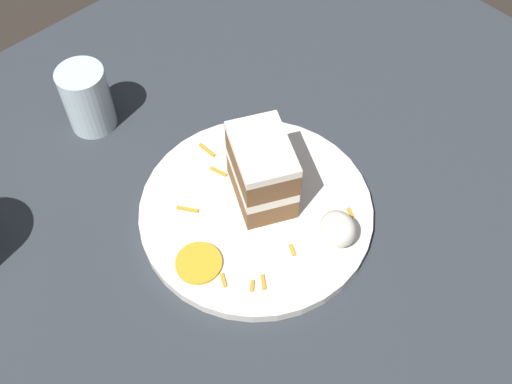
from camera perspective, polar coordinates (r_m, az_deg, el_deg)
ground_plane at (r=0.73m, az=2.62°, el=-6.86°), size 6.00×6.00×0.00m
dining_table at (r=0.72m, az=2.67°, el=-6.24°), size 1.06×1.11×0.03m
plate at (r=0.72m, az=0.00°, el=-1.79°), size 0.28×0.28×0.01m
cake_slice at (r=0.69m, az=0.57°, el=2.04°), size 0.11×0.10×0.09m
cream_dollop at (r=0.68m, az=7.80°, el=-3.52°), size 0.04×0.04×0.04m
orange_garnish at (r=0.68m, az=-5.48°, el=-6.75°), size 0.05×0.05×0.01m
carrot_shreds_scatter at (r=0.71m, az=-1.84°, el=-2.34°), size 0.21×0.18×0.00m
drinking_glass at (r=0.82m, az=-15.69°, el=8.24°), size 0.06×0.06×0.09m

